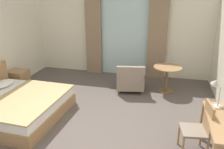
{
  "coord_description": "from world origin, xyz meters",
  "views": [
    {
      "loc": [
        1.47,
        -3.46,
        2.59
      ],
      "look_at": [
        0.44,
        0.69,
        1.02
      ],
      "focal_mm": 35.96,
      "sensor_mm": 36.0,
      "label": 1
    }
  ],
  "objects_px": {
    "desk_chair": "(200,126)",
    "armchair_by_window": "(130,80)",
    "nightstand": "(19,80)",
    "desk_lamp": "(216,87)",
    "bed": "(14,105)",
    "round_cafe_table": "(167,73)"
  },
  "relations": [
    {
      "from": "bed",
      "to": "desk_lamp",
      "type": "relative_size",
      "value": 4.2
    },
    {
      "from": "desk_chair",
      "to": "desk_lamp",
      "type": "relative_size",
      "value": 1.93
    },
    {
      "from": "nightstand",
      "to": "round_cafe_table",
      "type": "bearing_deg",
      "value": 11.57
    },
    {
      "from": "bed",
      "to": "desk_lamp",
      "type": "distance_m",
      "value": 4.11
    },
    {
      "from": "desk_lamp",
      "to": "round_cafe_table",
      "type": "height_order",
      "value": "desk_lamp"
    },
    {
      "from": "nightstand",
      "to": "desk_chair",
      "type": "relative_size",
      "value": 0.58
    },
    {
      "from": "desk_lamp",
      "to": "armchair_by_window",
      "type": "relative_size",
      "value": 0.55
    },
    {
      "from": "desk_lamp",
      "to": "desk_chair",
      "type": "bearing_deg",
      "value": -121.56
    },
    {
      "from": "bed",
      "to": "nightstand",
      "type": "relative_size",
      "value": 3.77
    },
    {
      "from": "desk_lamp",
      "to": "round_cafe_table",
      "type": "distance_m",
      "value": 2.31
    },
    {
      "from": "armchair_by_window",
      "to": "round_cafe_table",
      "type": "height_order",
      "value": "armchair_by_window"
    },
    {
      "from": "armchair_by_window",
      "to": "desk_lamp",
      "type": "bearing_deg",
      "value": -47.42
    },
    {
      "from": "nightstand",
      "to": "desk_lamp",
      "type": "height_order",
      "value": "desk_lamp"
    },
    {
      "from": "armchair_by_window",
      "to": "round_cafe_table",
      "type": "bearing_deg",
      "value": 9.64
    },
    {
      "from": "desk_chair",
      "to": "desk_lamp",
      "type": "distance_m",
      "value": 0.72
    },
    {
      "from": "nightstand",
      "to": "desk_chair",
      "type": "xyz_separation_m",
      "value": [
        4.61,
        -1.65,
        0.24
      ]
    },
    {
      "from": "nightstand",
      "to": "desk_chair",
      "type": "distance_m",
      "value": 4.9
    },
    {
      "from": "bed",
      "to": "nightstand",
      "type": "xyz_separation_m",
      "value": [
        -0.82,
        1.33,
        0.01
      ]
    },
    {
      "from": "nightstand",
      "to": "round_cafe_table",
      "type": "xyz_separation_m",
      "value": [
        4.04,
        0.83,
        0.26
      ]
    },
    {
      "from": "desk_chair",
      "to": "armchair_by_window",
      "type": "xyz_separation_m",
      "value": [
        -1.54,
        2.31,
        -0.2
      ]
    },
    {
      "from": "round_cafe_table",
      "to": "bed",
      "type": "bearing_deg",
      "value": -146.14
    },
    {
      "from": "desk_chair",
      "to": "desk_lamp",
      "type": "bearing_deg",
      "value": 58.44
    }
  ]
}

